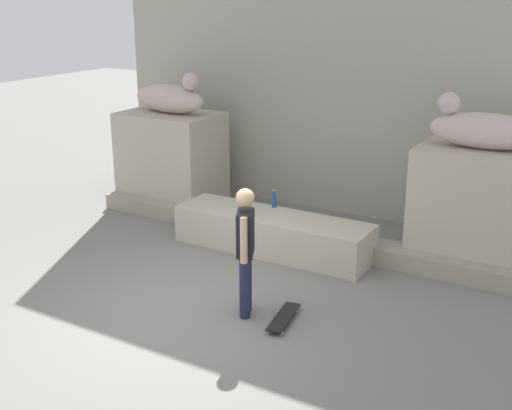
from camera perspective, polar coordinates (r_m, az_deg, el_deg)
ground_plane at (r=8.76m, az=-6.26°, el=-8.89°), size 40.00×40.00×0.00m
facade_wall at (r=12.16m, az=7.80°, el=13.92°), size 9.24×0.60×6.21m
pedestal_left at (r=12.69m, az=-7.26°, el=3.95°), size 1.80×1.26×1.77m
pedestal_right at (r=10.33m, az=18.53°, el=-0.18°), size 1.80×1.26×1.77m
statue_reclining_left at (r=12.43m, az=-7.35°, el=9.16°), size 1.65×0.72×0.78m
statue_reclining_right at (r=10.04m, az=18.99°, el=6.20°), size 1.63×0.66×0.78m
ledge_block at (r=10.44m, az=1.44°, el=-2.42°), size 3.19×0.87×0.59m
skater at (r=8.22m, az=-0.92°, el=-3.60°), size 0.34×0.49×1.67m
skateboard at (r=8.38m, az=2.40°, el=-9.62°), size 0.34×0.82×0.08m
bottle_green at (r=10.24m, az=-0.61°, el=-0.40°), size 0.08×0.08×0.28m
bottle_blue at (r=10.68m, az=1.56°, el=0.42°), size 0.07×0.07×0.29m
stair_step at (r=10.90m, az=2.67°, el=-2.44°), size 7.48×0.50×0.28m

